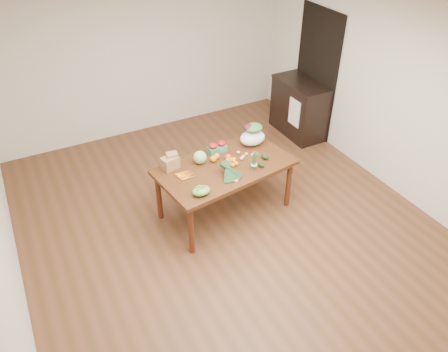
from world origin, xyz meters
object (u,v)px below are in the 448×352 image
cabinet (299,108)px  kale_bunch (231,172)px  mandarin_cluster (231,161)px  asparagus_bundle (254,161)px  paper_bag (170,162)px  dining_table (225,189)px  salad_bag (253,135)px  cabbage (200,157)px

cabinet → kale_bunch: (-2.17, -1.57, 0.36)m
mandarin_cluster → asparagus_bundle: asparagus_bundle is taller
paper_bag → mandarin_cluster: (0.72, -0.27, -0.05)m
asparagus_bundle → dining_table: bearing=132.4°
paper_bag → mandarin_cluster: 0.77m
mandarin_cluster → salad_bag: bearing=30.5°
salad_bag → kale_bunch: bearing=-138.6°
kale_bunch → dining_table: bearing=71.0°
cabinet → cabbage: (-2.36, -1.10, 0.36)m
cabinet → paper_bag: (-2.74, -1.04, 0.38)m
paper_bag → asparagus_bundle: 1.04m
cabinet → cabbage: size_ratio=6.04×
cabinet → cabbage: cabinet is taller
asparagus_bundle → salad_bag: salad_bag is taller
mandarin_cluster → asparagus_bundle: bearing=-50.5°
dining_table → cabinet: 2.48m
paper_bag → salad_bag: (1.20, 0.02, 0.04)m
dining_table → mandarin_cluster: size_ratio=9.44×
kale_bunch → salad_bag: (0.62, 0.55, 0.06)m
kale_bunch → paper_bag: bearing=129.5°
cabinet → mandarin_cluster: (-2.02, -1.30, 0.32)m
cabbage → mandarin_cluster: bearing=-30.2°
dining_table → paper_bag: 0.83m
cabbage → kale_bunch: cabbage is taller
cabbage → asparagus_bundle: 0.69m
kale_bunch → asparagus_bundle: bearing=-2.4°
dining_table → kale_bunch: size_ratio=4.25×
cabbage → kale_bunch: bearing=-66.8°
paper_bag → cabbage: size_ratio=1.60×
dining_table → paper_bag: bearing=149.4°
salad_bag → paper_bag: bearing=-179.2°
cabbage → kale_bunch: (0.20, -0.47, -0.00)m
cabinet → paper_bag: bearing=-159.3°
cabbage → asparagus_bundle: bearing=-39.0°
dining_table → asparagus_bundle: 0.62m
dining_table → kale_bunch: kale_bunch is taller
cabbage → asparagus_bundle: size_ratio=0.68×
dining_table → paper_bag: size_ratio=6.28×
dining_table → mandarin_cluster: 0.43m
paper_bag → cabbage: 0.38m
asparagus_bundle → salad_bag: bearing=53.1°
paper_bag → mandarin_cluster: bearing=-20.3°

